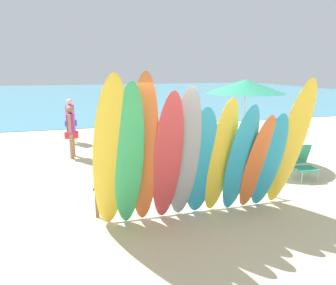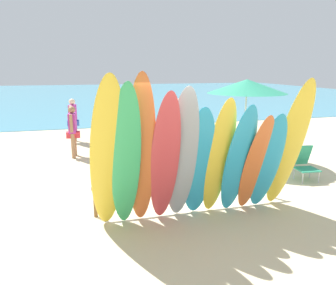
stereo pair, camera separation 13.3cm
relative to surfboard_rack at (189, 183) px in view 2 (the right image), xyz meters
name	(u,v)px [view 2 (the right image)]	position (x,y,z in m)	size (l,w,h in m)	color
ground	(116,113)	(0.00, 14.00, -0.48)	(60.00, 60.00, 0.00)	beige
ocean_water	(100,94)	(0.00, 29.26, -0.47)	(60.00, 40.00, 0.02)	teal
surfboard_rack	(189,183)	(0.00, 0.00, 0.00)	(3.77, 0.07, 0.59)	brown
surfboard_yellow_0	(108,159)	(-1.62, -0.81, 0.85)	(0.55, 0.08, 2.84)	yellow
surfboard_green_1	(126,161)	(-1.34, -0.80, 0.79)	(0.48, 0.07, 2.70)	#38B266
surfboard_orange_2	(141,154)	(-1.07, -0.69, 0.86)	(0.48, 0.07, 2.78)	orange
surfboard_red_3	(165,160)	(-0.67, -0.69, 0.72)	(0.50, 0.07, 2.51)	#D13D42
surfboard_grey_4	(182,156)	(-0.35, -0.63, 0.75)	(0.54, 0.06, 2.55)	#999EA3
surfboard_teal_5	(199,164)	(-0.03, -0.56, 0.57)	(0.56, 0.06, 2.19)	#289EC6
surfboard_yellow_6	(219,159)	(0.34, -0.59, 0.65)	(0.50, 0.08, 2.33)	yellow
surfboard_teal_7	(238,161)	(0.70, -0.65, 0.59)	(0.53, 0.07, 2.23)	#289EC6
surfboard_orange_8	(255,165)	(1.04, -0.64, 0.49)	(0.47, 0.06, 2.06)	orange
surfboard_teal_9	(268,163)	(1.30, -0.64, 0.50)	(0.53, 0.06, 2.07)	#289EC6
surfboard_yellow_10	(289,147)	(1.66, -0.73, 0.80)	(0.53, 0.06, 2.73)	yellow
beachgoer_midbeach	(73,117)	(-2.31, 6.56, 0.45)	(0.42, 0.60, 1.61)	beige
beachgoer_by_water	(178,117)	(1.52, 5.80, 0.44)	(0.41, 0.52, 1.59)	beige
beachgoer_near_rack	(73,128)	(-2.27, 4.42, 0.43)	(0.41, 0.59, 1.58)	#9E704C
beach_chair_red	(304,162)	(3.26, 0.83, -0.05)	(0.56, 0.69, 0.83)	#B7B7BC
beach_chair_blue	(281,149)	(3.48, 2.12, -0.05)	(0.55, 0.71, 0.82)	#B7B7BC
beach_umbrella	(247,86)	(2.56, 2.59, 1.72)	(2.24, 2.24, 2.39)	silver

